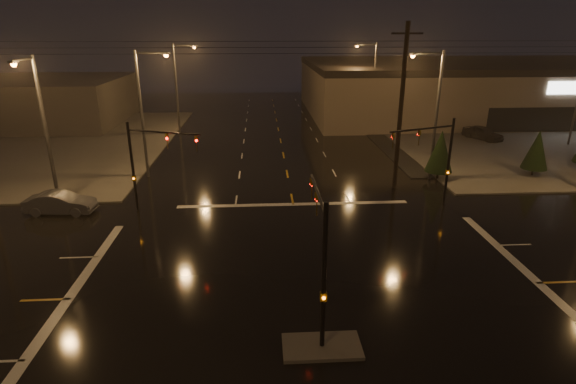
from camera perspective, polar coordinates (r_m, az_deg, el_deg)
The scene contains 19 objects.
ground at distance 21.41m, azimuth 2.86°, elevation -12.43°, with size 140.00×140.00×0.00m, color black.
sidewalk_ne at distance 58.86m, azimuth 29.85°, elevation 6.15°, with size 36.00×36.00×0.12m, color #4C4944.
median_island at distance 18.14m, azimuth 4.32°, elevation -18.98°, with size 3.00×1.60×0.15m, color #4C4944.
stop_bar_far at distance 31.22m, azimuth 0.67°, elevation -1.57°, with size 16.00×0.50×0.01m, color beige.
retail_building at distance 74.35m, azimuth 27.10°, elevation 11.97°, with size 60.20×28.30×7.20m.
commercial_block at distance 68.91m, azimuth -32.49°, elevation 9.69°, with size 30.00×18.00×5.60m, color #433E3B.
signal_mast_median at distance 16.91m, azimuth 4.22°, elevation -7.23°, with size 0.25×4.59×6.00m.
signal_mast_ne at distance 31.37m, azimuth 18.46°, elevation 4.78°, with size 4.84×1.86×6.00m.
signal_mast_nw at distance 30.03m, azimuth -17.61°, elevation 4.22°, with size 4.84×1.86×6.00m.
streetlight_1 at distance 37.50m, azimuth -17.73°, elevation 10.36°, with size 2.77×0.32×10.00m.
streetlight_2 at distance 53.04m, azimuth -13.70°, elevation 13.30°, with size 2.77×0.32×10.00m.
streetlight_3 at distance 36.92m, azimuth 17.98°, elevation 10.20°, with size 2.77×0.32×10.00m.
streetlight_4 at distance 55.87m, azimuth 10.60°, elevation 13.83°, with size 2.77×0.32×10.00m.
streetlight_5 at distance 32.75m, azimuth -28.75°, elevation 7.58°, with size 0.32×2.77×10.00m.
utility_pole_1 at distance 33.96m, azimuth 14.14°, elevation 10.34°, with size 2.20×0.32×12.00m.
conifer_0 at distance 37.70m, azimuth 18.77°, elevation 4.94°, with size 2.14×2.14×4.05m.
conifer_1 at distance 41.74m, azimuth 29.05°, elevation 4.74°, with size 2.03×2.03×3.88m.
car_parked at distance 53.91m, azimuth 23.50°, elevation 6.89°, with size 1.83×4.56×1.55m, color black.
car_crossing at distance 33.04m, azimuth -26.93°, elevation -1.25°, with size 1.54×4.42×1.46m, color #55585D.
Camera 1 is at (-2.16, -17.96, 11.46)m, focal length 28.00 mm.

